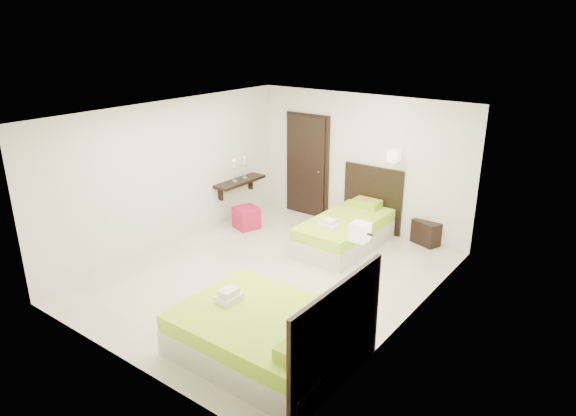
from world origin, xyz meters
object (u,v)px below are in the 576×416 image
Objects in this scene: bed_single at (348,229)px; bed_double at (270,335)px; nightstand at (429,232)px; ottoman at (246,218)px.

bed_double reaches higher than bed_single.
bed_double is 4.42m from nightstand.
nightstand is (1.15, 0.96, -0.09)m from bed_single.
bed_double is 4.93× the size of ottoman.
ottoman is (-2.01, -0.48, -0.09)m from bed_single.
bed_double is 4.22× the size of nightstand.
nightstand is (0.19, 4.41, -0.09)m from bed_double.
ottoman is (-2.98, 2.97, -0.10)m from bed_double.
nightstand is 1.17× the size of ottoman.
bed_single reaches higher than nightstand.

